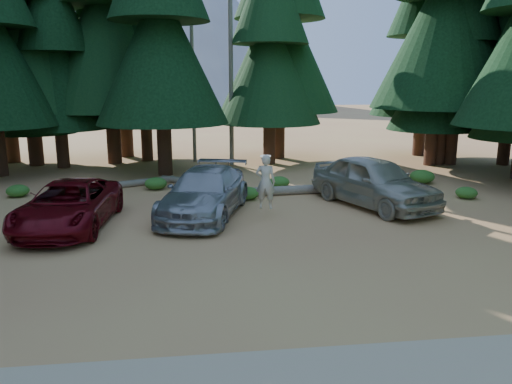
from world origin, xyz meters
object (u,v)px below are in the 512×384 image
log_mid (195,181)px  silver_minivan_right (374,181)px  log_left (131,184)px  silver_minivan_center (205,193)px  log_right (289,190)px  frisbee_player (265,182)px  red_pickup (69,205)px

log_mid → silver_minivan_right: bearing=-6.3°
log_left → silver_minivan_center: bearing=-84.7°
log_left → log_right: size_ratio=0.72×
silver_minivan_center → frisbee_player: 2.12m
silver_minivan_right → log_right: 3.58m
silver_minivan_right → log_left: bearing=131.8°
red_pickup → log_left: bearing=83.7°
silver_minivan_center → frisbee_player: frisbee_player is taller
silver_minivan_center → log_right: (3.45, 2.77, -0.62)m
frisbee_player → log_right: (1.44, 3.26, -1.05)m
log_left → log_right: (6.57, -2.33, 0.04)m
silver_minivan_center → frisbee_player: bearing=3.1°
log_right → frisbee_player: bearing=-119.3°
silver_minivan_right → log_left: size_ratio=1.33×
frisbee_player → silver_minivan_right: bearing=-150.6°
frisbee_player → log_right: size_ratio=0.32×
silver_minivan_center → log_mid: silver_minivan_center is taller
log_left → red_pickup: bearing=-126.9°
frisbee_player → log_left: (-5.13, 5.59, -1.09)m
silver_minivan_center → log_mid: (-0.34, 5.28, -0.66)m
silver_minivan_center → log_mid: size_ratio=1.61×
silver_minivan_right → log_mid: (-6.51, 4.71, -0.78)m
log_left → log_right: bearing=-45.6°
log_left → log_mid: 2.79m
silver_minivan_right → log_left: 10.37m
log_right → silver_minivan_center: bearing=-146.7°
red_pickup → log_right: size_ratio=0.92×
red_pickup → silver_minivan_right: silver_minivan_right is taller
red_pickup → frisbee_player: (6.28, 0.45, 0.51)m
silver_minivan_center → log_mid: 5.33m
frisbee_player → log_mid: (-2.35, 5.77, -1.09)m
red_pickup → log_right: (7.72, 3.71, -0.54)m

